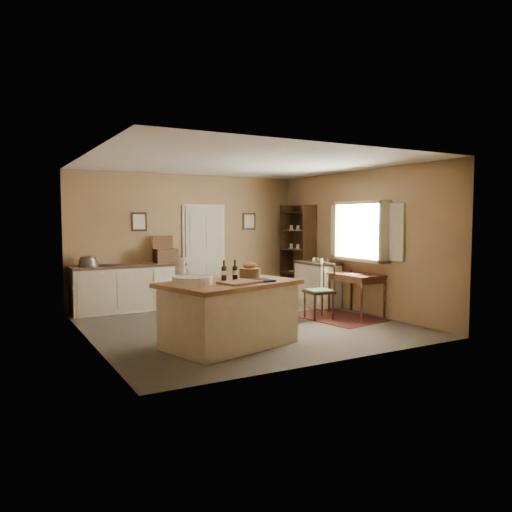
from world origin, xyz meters
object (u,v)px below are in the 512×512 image
Objects in this scene: writing_desk at (356,279)px; work_island at (229,312)px; desk_chair at (319,292)px; right_cabinet at (318,283)px; shelving_unit at (299,252)px; sideboard at (129,286)px.

work_island is at bearing -164.37° from writing_desk.
work_island is 2.15× the size of desk_chair.
shelving_unit is at bearing 80.28° from right_cabinet.
writing_desk is 1.00× the size of right_cabinet.
shelving_unit is at bearing 71.00° from desk_chair.
desk_chair is at bearing 7.01° from work_island.
shelving_unit reaches higher than work_island.
desk_chair is at bearing -125.34° from right_cabinet.
writing_desk is at bearing -89.99° from right_cabinet.
right_cabinet reaches higher than desk_chair.
right_cabinet is 0.48× the size of shelving_unit.
right_cabinet is 1.08m from shelving_unit.
right_cabinet is (3.54, -1.30, -0.02)m from sideboard.
sideboard is 2.24× the size of desk_chair.
shelving_unit reaches higher than desk_chair.
shelving_unit is at bearing 27.46° from work_island.
writing_desk is 1.03× the size of desk_chair.
work_island reaches higher than desk_chair.
desk_chair is 0.98× the size of right_cabinet.
sideboard reaches higher than desk_chair.
right_cabinet is at bearing -20.14° from sideboard.
sideboard is 1.04× the size of shelving_unit.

